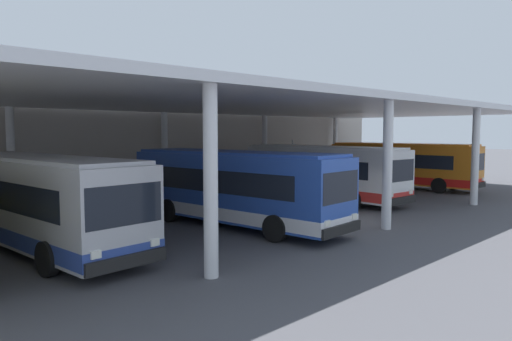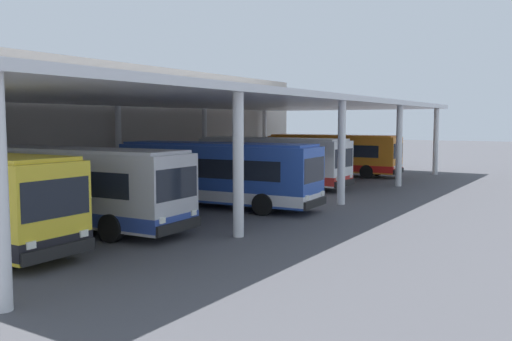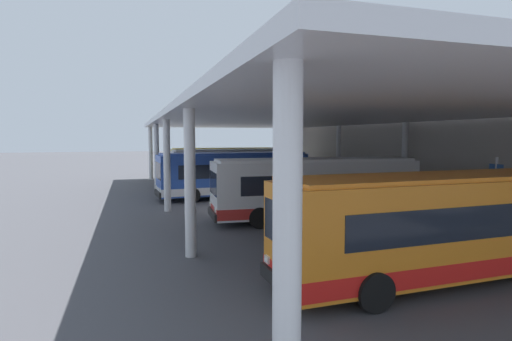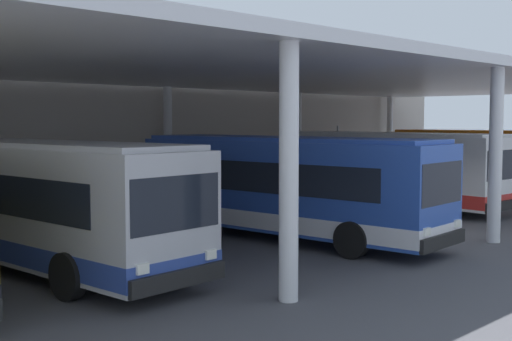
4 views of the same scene
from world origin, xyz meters
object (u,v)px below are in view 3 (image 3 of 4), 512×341
at_px(bus_middle_bay, 234,174).
at_px(bus_departing, 444,225).
at_px(bench_waiting, 470,209).
at_px(banner_sign, 495,188).
at_px(bus_second_bay, 231,166).
at_px(bus_nearest_bay, 224,163).
at_px(bus_far_bay, 315,188).

height_order(bus_middle_bay, bus_departing, same).
xyz_separation_m(bus_departing, bench_waiting, (-6.45, 7.52, -0.99)).
bearing_deg(bench_waiting, banner_sign, -21.93).
bearing_deg(bus_second_bay, bus_departing, 0.65).
bearing_deg(bus_nearest_bay, bus_second_bay, -5.78).
xyz_separation_m(bench_waiting, banner_sign, (2.18, -0.88, 1.32)).
height_order(bus_far_bay, bus_departing, same).
relative_size(bus_departing, bench_waiting, 5.89).
xyz_separation_m(bus_second_bay, bus_middle_bay, (7.43, -1.59, 0.00)).
bearing_deg(bus_middle_bay, bus_far_bay, 13.22).
height_order(bench_waiting, banner_sign, banner_sign).
relative_size(bus_middle_bay, banner_sign, 3.34).
bearing_deg(bus_departing, bus_middle_bay, -173.99).
bearing_deg(bus_middle_bay, bus_second_bay, 167.91).
height_order(bus_departing, banner_sign, banner_sign).
height_order(bus_second_bay, banner_sign, banner_sign).
relative_size(bench_waiting, banner_sign, 0.56).
xyz_separation_m(bus_second_bay, bus_far_bay, (16.16, 0.46, 0.00)).
xyz_separation_m(bus_far_bay, banner_sign, (4.86, 6.47, 0.32)).
distance_m(bus_departing, bench_waiting, 9.95).
bearing_deg(bench_waiting, bus_departing, -49.38).
bearing_deg(bus_far_bay, banner_sign, 53.08).
bearing_deg(bus_second_bay, bench_waiting, 22.50).
distance_m(bus_nearest_bay, bus_middle_bay, 12.04).
relative_size(bus_middle_bay, bus_departing, 1.01).
relative_size(bus_middle_bay, bench_waiting, 5.93).
xyz_separation_m(bus_middle_bay, bench_waiting, (11.42, 9.40, -0.99)).
distance_m(bus_middle_bay, bus_far_bay, 8.97).
bearing_deg(bus_departing, bus_far_bay, 178.92).
bearing_deg(bus_middle_bay, bench_waiting, 39.46).
relative_size(bus_far_bay, bus_departing, 1.01).
xyz_separation_m(bus_second_bay, bus_departing, (25.29, 0.29, 0.00)).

